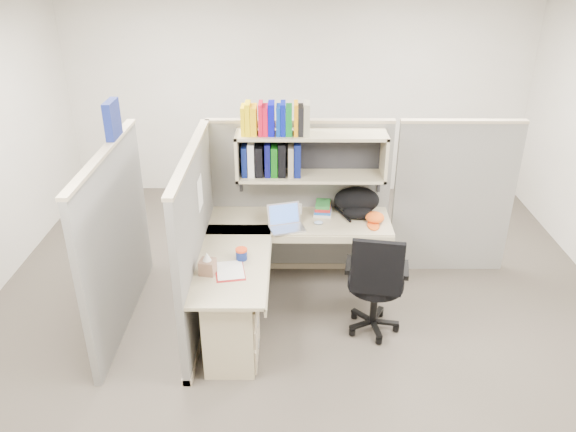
{
  "coord_description": "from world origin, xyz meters",
  "views": [
    {
      "loc": [
        -0.08,
        -4.25,
        3.16
      ],
      "look_at": [
        -0.11,
        0.25,
        0.93
      ],
      "focal_mm": 35.0,
      "sensor_mm": 36.0,
      "label": 1
    }
  ],
  "objects_px": {
    "desk": "(253,296)",
    "laptop": "(287,218)",
    "task_chair": "(374,299)",
    "backpack": "(357,203)",
    "snack_canister": "(241,254)"
  },
  "relations": [
    {
      "from": "backpack",
      "to": "task_chair",
      "type": "height_order",
      "value": "task_chair"
    },
    {
      "from": "laptop",
      "to": "task_chair",
      "type": "relative_size",
      "value": 0.31
    },
    {
      "from": "laptop",
      "to": "backpack",
      "type": "bearing_deg",
      "value": 7.75
    },
    {
      "from": "snack_canister",
      "to": "desk",
      "type": "bearing_deg",
      "value": -52.03
    },
    {
      "from": "desk",
      "to": "laptop",
      "type": "bearing_deg",
      "value": 66.77
    },
    {
      "from": "snack_canister",
      "to": "task_chair",
      "type": "distance_m",
      "value": 1.22
    },
    {
      "from": "snack_canister",
      "to": "task_chair",
      "type": "xyz_separation_m",
      "value": [
        1.14,
        -0.04,
        -0.42
      ]
    },
    {
      "from": "laptop",
      "to": "backpack",
      "type": "distance_m",
      "value": 0.75
    },
    {
      "from": "backpack",
      "to": "snack_canister",
      "type": "height_order",
      "value": "backpack"
    },
    {
      "from": "backpack",
      "to": "snack_canister",
      "type": "xyz_separation_m",
      "value": [
        -1.06,
        -0.86,
        -0.08
      ]
    },
    {
      "from": "desk",
      "to": "laptop",
      "type": "relative_size",
      "value": 5.57
    },
    {
      "from": "desk",
      "to": "backpack",
      "type": "xyz_separation_m",
      "value": [
        0.97,
        0.97,
        0.42
      ]
    },
    {
      "from": "task_chair",
      "to": "laptop",
      "type": "bearing_deg",
      "value": 142.37
    },
    {
      "from": "desk",
      "to": "snack_canister",
      "type": "distance_m",
      "value": 0.37
    },
    {
      "from": "snack_canister",
      "to": "backpack",
      "type": "bearing_deg",
      "value": 38.95
    }
  ]
}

